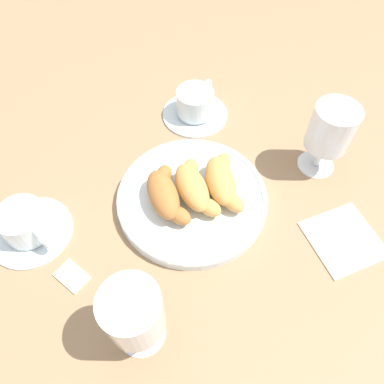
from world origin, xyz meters
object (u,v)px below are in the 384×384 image
object	(u,v)px
coffee_cup_far	(195,105)
juice_glass_right	(330,131)
coffee_cup_near	(27,225)
folded_napkin	(344,239)
croissant_extra	(222,181)
croissant_large	(165,194)
juice_glass_left	(133,314)
sugar_packet	(72,276)
croissant_small	(194,187)
pastry_plate	(192,198)

from	to	relation	value
coffee_cup_far	juice_glass_right	distance (m)	0.27
coffee_cup_near	folded_napkin	size ratio (longest dim) A/B	1.24
croissant_extra	juice_glass_right	distance (m)	0.20
folded_napkin	coffee_cup_near	bearing A→B (deg)	-109.22
croissant_large	juice_glass_left	xyz separation A→B (m)	(0.19, -0.09, 0.05)
coffee_cup_near	folded_napkin	bearing A→B (deg)	70.78
juice_glass_right	sugar_packet	size ratio (longest dim) A/B	2.80
coffee_cup_far	folded_napkin	distance (m)	0.38
croissant_small	croissant_extra	distance (m)	0.05
pastry_plate	croissant_small	world-z (taller)	croissant_small
croissant_small	coffee_cup_near	world-z (taller)	croissant_small
croissant_large	juice_glass_left	world-z (taller)	juice_glass_left
pastry_plate	croissant_small	xyz separation A→B (m)	(-0.00, 0.00, 0.03)
croissant_extra	juice_glass_right	size ratio (longest dim) A/B	0.97
juice_glass_left	juice_glass_right	distance (m)	0.43
coffee_cup_far	coffee_cup_near	bearing A→B (deg)	-62.06
coffee_cup_near	sugar_packet	xyz separation A→B (m)	(0.10, 0.05, -0.02)
croissant_extra	coffee_cup_near	distance (m)	0.33
pastry_plate	coffee_cup_far	world-z (taller)	coffee_cup_far
pastry_plate	croissant_small	size ratio (longest dim) A/B	1.91
croissant_small	coffee_cup_far	distance (m)	0.22
croissant_large	sugar_packet	size ratio (longest dim) A/B	2.74
croissant_small	coffee_cup_near	size ratio (longest dim) A/B	1.01
coffee_cup_near	juice_glass_right	size ratio (longest dim) A/B	0.97
croissant_large	juice_glass_left	bearing A→B (deg)	-24.95
coffee_cup_far	pastry_plate	bearing A→B (deg)	-19.62
pastry_plate	juice_glass_right	world-z (taller)	juice_glass_right
juice_glass_right	folded_napkin	distance (m)	0.18
juice_glass_left	folded_napkin	distance (m)	0.37
croissant_small	juice_glass_right	size ratio (longest dim) A/B	0.98
juice_glass_right	croissant_extra	bearing A→B (deg)	-87.46
coffee_cup_far	sugar_packet	xyz separation A→B (m)	(0.28, -0.29, -0.02)
juice_glass_left	pastry_plate	bearing A→B (deg)	144.49
pastry_plate	juice_glass_left	world-z (taller)	juice_glass_left
pastry_plate	croissant_small	distance (m)	0.03
coffee_cup_near	coffee_cup_far	distance (m)	0.39
croissant_extra	coffee_cup_near	world-z (taller)	croissant_extra
croissant_large	coffee_cup_far	xyz separation A→B (m)	(-0.21, 0.12, -0.02)
coffee_cup_far	juice_glass_left	distance (m)	0.45
croissant_small	sugar_packet	bearing A→B (deg)	-71.27
croissant_extra	juice_glass_right	bearing A→B (deg)	92.54
croissant_large	croissant_small	xyz separation A→B (m)	(0.00, 0.05, 0.00)
coffee_cup_near	croissant_large	bearing A→B (deg)	84.69
folded_napkin	pastry_plate	bearing A→B (deg)	-124.53
croissant_large	juice_glass_right	world-z (taller)	juice_glass_right
croissant_small	coffee_cup_near	distance (m)	0.28
folded_napkin	croissant_extra	bearing A→B (deg)	-132.10
pastry_plate	juice_glass_left	xyz separation A→B (m)	(0.19, -0.14, 0.08)
coffee_cup_near	coffee_cup_far	bearing A→B (deg)	117.94
croissant_extra	coffee_cup_far	xyz separation A→B (m)	(-0.21, 0.02, -0.02)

